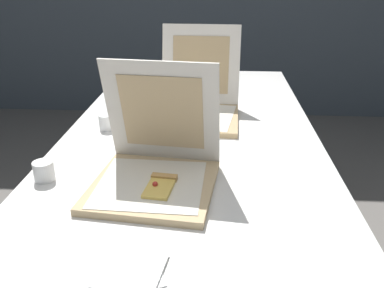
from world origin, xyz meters
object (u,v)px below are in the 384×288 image
object	(u,v)px
table	(190,151)
pizza_box_middle	(197,106)
cup_white_mid	(107,122)
cup_white_near_left	(44,171)
pizza_box_front	(155,169)
napkin_pile	(131,270)

from	to	relation	value
table	pizza_box_middle	xyz separation A→B (m)	(0.01, 0.26, 0.10)
table	cup_white_mid	world-z (taller)	cup_white_mid
cup_white_near_left	cup_white_mid	xyz separation A→B (m)	(0.09, 0.43, 0.00)
pizza_box_front	pizza_box_middle	distance (m)	0.61
pizza_box_front	cup_white_near_left	bearing A→B (deg)	-174.93
table	pizza_box_middle	world-z (taller)	pizza_box_middle
table	cup_white_mid	bearing A→B (deg)	164.29
table	cup_white_near_left	bearing A→B (deg)	-141.89
table	cup_white_near_left	distance (m)	0.55
pizza_box_front	napkin_pile	xyz separation A→B (m)	(0.00, -0.38, -0.05)
table	napkin_pile	distance (m)	0.73
table	napkin_pile	bearing A→B (deg)	-96.03
napkin_pile	table	bearing A→B (deg)	83.97
table	pizza_box_front	world-z (taller)	pizza_box_front
cup_white_near_left	cup_white_mid	bearing A→B (deg)	78.84
cup_white_mid	table	bearing A→B (deg)	-15.71
cup_white_mid	napkin_pile	size ratio (longest dim) A/B	0.39
cup_white_near_left	cup_white_mid	world-z (taller)	same
pizza_box_front	cup_white_mid	size ratio (longest dim) A/B	6.22
table	cup_white_mid	distance (m)	0.36
cup_white_mid	pizza_box_front	bearing A→B (deg)	-59.07
pizza_box_front	pizza_box_middle	world-z (taller)	pizza_box_middle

